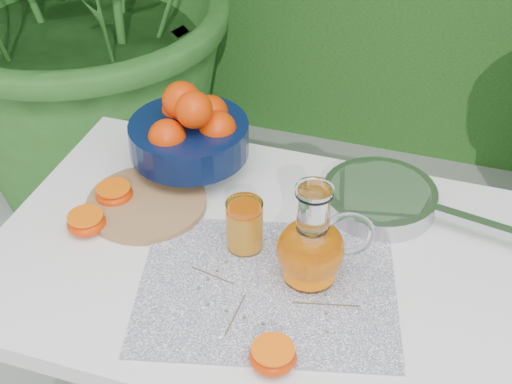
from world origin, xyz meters
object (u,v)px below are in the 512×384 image
(cutting_board, at_px, (147,203))
(saute_pan, at_px, (381,197))
(white_table, at_px, (253,282))
(juice_pitcher, at_px, (312,247))
(fruit_bowl, at_px, (190,131))

(cutting_board, distance_m, saute_pan, 0.48)
(white_table, relative_size, juice_pitcher, 4.95)
(white_table, xyz_separation_m, cutting_board, (-0.25, 0.06, 0.09))
(saute_pan, bearing_deg, fruit_bowl, 178.29)
(saute_pan, bearing_deg, cutting_board, -162.19)
(white_table, height_order, cutting_board, cutting_board)
(juice_pitcher, xyz_separation_m, saute_pan, (0.09, 0.24, -0.05))
(fruit_bowl, relative_size, saute_pan, 0.79)
(fruit_bowl, height_order, saute_pan, fruit_bowl)
(cutting_board, xyz_separation_m, saute_pan, (0.46, 0.15, 0.02))
(cutting_board, relative_size, juice_pitcher, 1.22)
(saute_pan, bearing_deg, white_table, -134.42)
(fruit_bowl, bearing_deg, cutting_board, -102.95)
(white_table, bearing_deg, cutting_board, 165.64)
(juice_pitcher, height_order, saute_pan, juice_pitcher)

